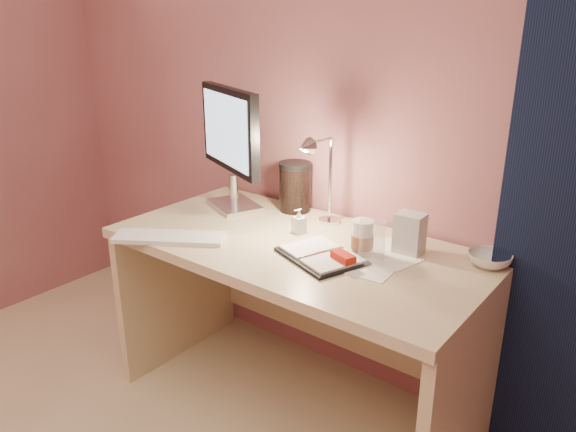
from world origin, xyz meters
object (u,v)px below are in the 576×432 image
Objects in this scene: product_box at (410,233)px; desk_lamp at (319,173)px; monitor at (232,137)px; keyboard at (169,237)px; planner at (323,255)px; desk at (308,290)px; bowl at (490,259)px; clear_cup at (372,242)px; dark_jar at (295,189)px; lotion_bottle at (299,221)px; coffee_cup at (362,239)px.

product_box is 0.41m from desk_lamp.
monitor is 0.52m from keyboard.
desk is at bearing 160.91° from planner.
planner is 0.56m from bowl.
planner is 0.18m from clear_cup.
desk_lamp reaches higher than dark_jar.
dark_jar is 0.28m from desk_lamp.
desk is 0.44m from dark_jar.
desk is at bearing -12.78° from lotion_bottle.
keyboard reaches higher than desk.
monitor is at bearing -151.09° from dark_jar.
desk is 9.67× the size of bowl.
bowl is at bearing 12.60° from desk_lamp.
keyboard is at bearing -126.39° from desk_lamp.
product_box is (0.36, 0.10, 0.30)m from desk.
monitor is 4.06× the size of coffee_cup.
desk_lamp reaches higher than coffee_cup.
dark_jar is (-0.85, 0.04, 0.07)m from bowl.
desk is 11.06× the size of coffee_cup.
desk is 0.48m from product_box.
desk is 0.57m from keyboard.
clear_cup is at bearing -19.15° from desk_lamp.
coffee_cup reaches higher than keyboard.
desk is 0.31m from planner.
dark_jar reaches higher than desk.
desk_lamp reaches higher than bowl.
desk is 3.79× the size of desk_lamp.
coffee_cup is 0.87× the size of bowl.
lotion_bottle reaches higher than bowl.
clear_cup is at bearing -27.19° from dark_jar.
product_box is (0.12, 0.12, 0.01)m from coffee_cup.
lotion_bottle is 0.26m from dark_jar.
monitor is 1.50× the size of planner.
planner is at bearing -45.80° from desk_lamp.
clear_cup is 1.07× the size of bowl.
desk is at bearing -165.12° from bowl.
product_box reaches higher than planner.
dark_jar is at bearing 152.81° from clear_cup.
clear_cup is 1.60× the size of lotion_bottle.
product_box is at bearing 43.28° from coffee_cup.
clear_cup reaches higher than lotion_bottle.
clear_cup reaches higher than desk.
product_box reaches higher than desk.
dark_jar is (0.17, 0.55, 0.09)m from keyboard.
lotion_bottle is at bearing 13.08° from monitor.
planner is 0.35m from desk_lamp.
planner is at bearing -156.78° from clear_cup.
keyboard is at bearing -151.83° from product_box.
desk_lamp is (-0.64, -0.08, 0.21)m from bowl.
keyboard is at bearing -138.45° from planner.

